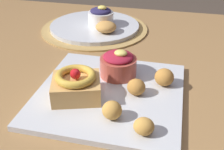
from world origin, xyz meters
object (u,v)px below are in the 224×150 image
Objects in this scene: cake_slice at (76,85)px; back_pastry at (106,27)px; fritter_back at (144,126)px; back_plate at (95,26)px; back_ramekin at (101,16)px; fritter_front at (136,87)px; fritter_middle at (112,110)px; front_plate at (110,93)px; fritter_extra at (164,77)px; berry_ramekin at (118,64)px.

cake_slice is 0.34m from back_pastry.
fritter_back is 0.12× the size of back_plate.
back_ramekin is (-0.20, 0.47, 0.02)m from fritter_back.
fritter_front is 1.04× the size of fritter_middle.
back_pastry is at bearing 105.90° from front_plate.
fritter_back is at bearing -97.39° from fritter_extra.
berry_ramekin is 0.32m from back_plate.
fritter_front is at bearing -136.82° from fritter_extra.
fritter_front is 0.13× the size of back_plate.
back_ramekin is 0.06m from back_pastry.
back_pastry reaches higher than fritter_middle.
cake_slice is 0.12m from berry_ramekin.
berry_ramekin is at bearing 170.47° from fritter_extra.
fritter_back is at bearing -27.64° from cake_slice.
berry_ramekin reaches higher than cake_slice.
front_plate is 0.09m from fritter_middle.
fritter_middle is (-0.03, -0.09, 0.00)m from fritter_front.
back_ramekin is 1.29× the size of back_pastry.
fritter_front is (0.12, 0.04, -0.01)m from cake_slice.
berry_ramekin is at bearing -69.14° from back_pastry.
fritter_back is (0.15, -0.08, -0.01)m from cake_slice.
fritter_extra and back_pastry have the same top height.
back_plate is at bearing 111.22° from front_plate.
fritter_extra is (0.11, -0.02, -0.01)m from berry_ramekin.
cake_slice is 2.80× the size of fritter_extra.
back_ramekin is (0.02, 0.00, 0.03)m from back_plate.
fritter_middle reaches higher than fritter_back.
berry_ramekin reaches higher than fritter_back.
front_plate is at bearing -154.19° from fritter_extra.
fritter_back reaches higher than back_plate.
front_plate is at bearing 127.98° from fritter_back.
fritter_front is 0.33m from back_pastry.
back_plate reaches higher than front_plate.
back_plate is (-0.23, 0.47, -0.02)m from fritter_back.
back_pastry is at bearing 115.17° from fritter_front.
fritter_back reaches higher than front_plate.
cake_slice is 3.08× the size of fritter_front.
back_ramekin is at bearing 119.65° from back_pastry.
back_plate is at bearing 115.68° from fritter_back.
fritter_back is (0.06, -0.03, -0.00)m from fritter_middle.
cake_slice is 1.40× the size of berry_ramekin.
cake_slice reaches higher than fritter_middle.
fritter_middle is at bearing -81.84° from berry_ramekin.
fritter_middle is at bearing -73.55° from front_plate.
back_plate is 3.56× the size of back_ramekin.
front_plate is 0.14m from fritter_back.
front_plate is at bearing -177.23° from fritter_front.
fritter_back is (0.08, -0.18, -0.01)m from berry_ramekin.
cake_slice is 3.19× the size of fritter_middle.
fritter_middle is at bearing -69.66° from back_plate.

